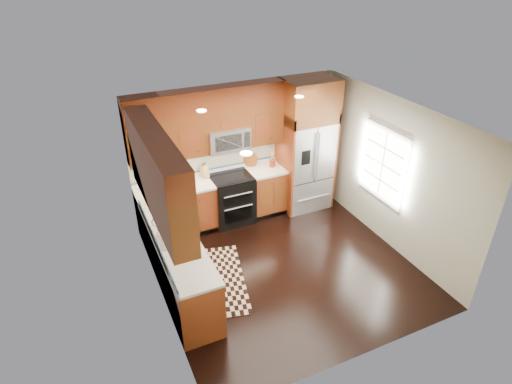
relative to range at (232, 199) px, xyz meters
name	(u,v)px	position (x,y,z in m)	size (l,w,h in m)	color
ground	(284,266)	(0.25, -1.67, -0.47)	(4.00, 4.00, 0.00)	black
wall_back	(236,150)	(0.25, 0.33, 0.83)	(4.00, 0.02, 2.60)	#B7B9A6
wall_left	(156,231)	(-1.75, -1.67, 0.83)	(0.02, 4.00, 2.60)	#B7B9A6
wall_right	(391,174)	(2.25, -1.67, 0.83)	(0.02, 4.00, 2.60)	#B7B9A6
window	(383,164)	(2.23, -1.47, 0.93)	(0.04, 1.10, 1.30)	white
base_cabinets	(195,234)	(-0.98, -0.77, -0.02)	(2.85, 3.00, 0.90)	#933E1C
countertop	(199,205)	(-0.84, -0.65, 0.45)	(2.86, 3.01, 0.04)	white
upper_cabinets	(189,142)	(-0.90, -0.58, 1.56)	(2.85, 3.00, 1.15)	brown
range	(232,199)	(0.00, 0.00, 0.00)	(0.76, 0.67, 0.95)	black
microwave	(227,138)	(0.00, 0.13, 1.19)	(0.76, 0.40, 0.42)	#B2B2B7
refrigerator	(306,146)	(1.55, -0.04, 0.83)	(0.98, 0.75, 2.60)	#B2B2B7
sink_faucet	(173,236)	(-1.48, -1.44, 0.52)	(0.54, 0.44, 0.37)	#B2B2B7
rug	(212,280)	(-0.95, -1.50, -0.46)	(1.00, 1.66, 0.01)	black
knife_block	(204,171)	(-0.44, 0.21, 0.59)	(0.14, 0.17, 0.30)	tan
utensil_crock	(272,162)	(0.89, 0.08, 0.58)	(0.12, 0.12, 0.31)	#962E12
cutting_board	(251,166)	(0.52, 0.27, 0.48)	(0.28, 0.28, 0.02)	brown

